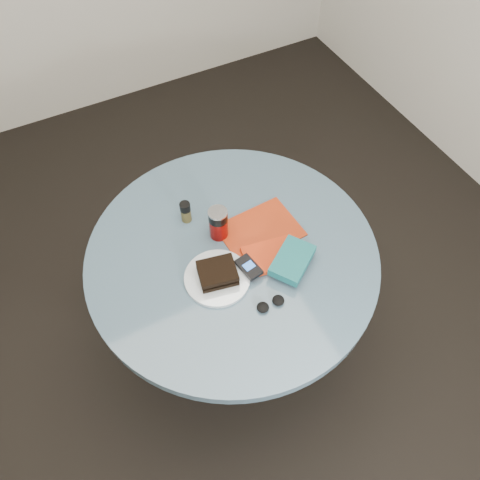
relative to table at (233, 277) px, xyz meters
name	(u,v)px	position (x,y,z in m)	size (l,w,h in m)	color
ground	(234,341)	(0.00, 0.00, -0.59)	(4.00, 4.00, 0.00)	black
table	(233,277)	(0.00, 0.00, 0.00)	(1.00, 1.00, 0.75)	black
plate	(217,278)	(-0.09, -0.07, 0.17)	(0.22, 0.22, 0.01)	silver
sandwich	(217,273)	(-0.09, -0.07, 0.20)	(0.14, 0.12, 0.04)	black
soda_can	(218,223)	(-0.01, 0.09, 0.23)	(0.09, 0.09, 0.12)	#700805
pepper_grinder	(186,212)	(-0.08, 0.20, 0.21)	(0.05, 0.05, 0.09)	#443E1D
magazine	(260,231)	(0.13, 0.03, 0.17)	(0.27, 0.20, 0.00)	#992A0D
red_book	(271,256)	(0.11, -0.08, 0.18)	(0.18, 0.12, 0.02)	#B42C0E
novel	(292,260)	(0.15, -0.14, 0.20)	(0.16, 0.10, 0.03)	#135A5D
mp3_player	(249,267)	(0.01, -0.10, 0.19)	(0.07, 0.10, 0.02)	black
headphones	(271,304)	(0.01, -0.24, 0.17)	(0.09, 0.04, 0.02)	black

